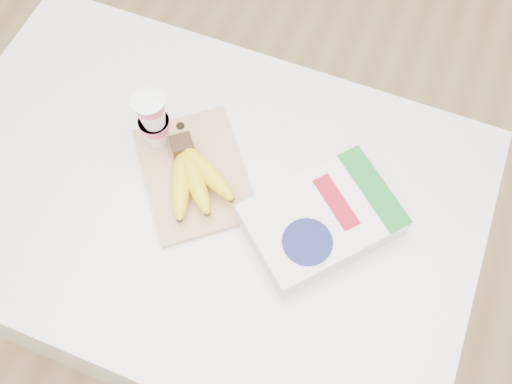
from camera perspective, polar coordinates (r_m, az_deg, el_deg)
room at (r=0.89m, az=-8.27°, el=12.14°), size 4.00×4.00×4.00m
table at (r=1.68m, az=-4.31°, el=-6.85°), size 1.22×0.82×0.92m
cutting_board at (r=1.27m, az=-6.15°, el=1.85°), size 0.36×0.37×0.01m
bananas at (r=1.23m, az=-6.29°, el=1.62°), size 0.20×0.21×0.07m
yogurt_stack at (r=1.24m, az=-10.23°, el=7.12°), size 0.07×0.07×0.17m
cereal_box at (r=1.20m, az=6.58°, el=-2.79°), size 0.35×0.36×0.07m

